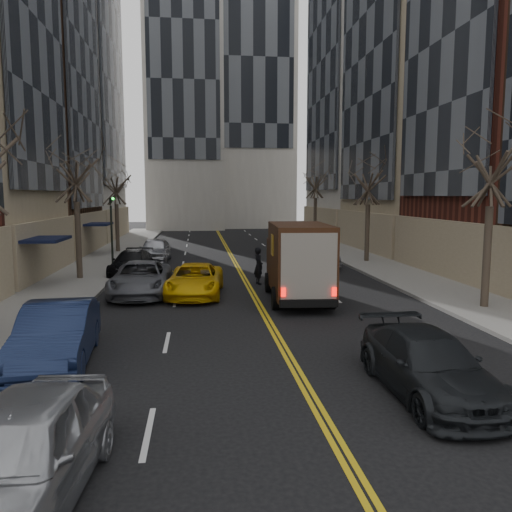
{
  "coord_description": "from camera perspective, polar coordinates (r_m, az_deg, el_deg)",
  "views": [
    {
      "loc": [
        -2.5,
        -7.27,
        4.54
      ],
      "look_at": [
        -0.27,
        11.75,
        2.2
      ],
      "focal_mm": 35.0,
      "sensor_mm": 36.0,
      "label": 1
    }
  ],
  "objects": [
    {
      "name": "pedestrian",
      "position": [
        25.53,
        0.29,
        -1.13
      ],
      "size": [
        0.6,
        0.78,
        1.89
      ],
      "primitive_type": "imported",
      "rotation": [
        0.0,
        0.0,
        1.8
      ],
      "color": "black",
      "rests_on": "ground"
    },
    {
      "name": "parked_lf_a",
      "position": [
        8.49,
        -25.35,
        -19.77
      ],
      "size": [
        2.29,
        4.91,
        1.63
      ],
      "primitive_type": "imported",
      "rotation": [
        0.0,
        0.0,
        -0.08
      ],
      "color": "#A7AAAF",
      "rests_on": "ground"
    },
    {
      "name": "traffic_signal",
      "position": [
        29.73,
        -16.19,
        3.37
      ],
      "size": [
        0.29,
        0.26,
        4.7
      ],
      "color": "black",
      "rests_on": "sidewalk_left"
    },
    {
      "name": "parked_rt_b",
      "position": [
        39.46,
        5.4,
        1.31
      ],
      "size": [
        2.57,
        5.01,
        1.35
      ],
      "primitive_type": "imported",
      "rotation": [
        0.0,
        0.0,
        0.07
      ],
      "color": "#A8ABB0",
      "rests_on": "ground"
    },
    {
      "name": "sidewalk_left",
      "position": [
        35.17,
        -17.28,
        -0.65
      ],
      "size": [
        4.0,
        66.0,
        0.15
      ],
      "primitive_type": "cube",
      "color": "slate",
      "rests_on": "ground"
    },
    {
      "name": "sidewalk_right",
      "position": [
        36.42,
        11.77,
        -0.23
      ],
      "size": [
        4.0,
        66.0,
        0.15
      ],
      "primitive_type": "cube",
      "color": "slate",
      "rests_on": "ground"
    },
    {
      "name": "parked_rt_a",
      "position": [
        31.98,
        7.11,
        0.07
      ],
      "size": [
        1.87,
        4.56,
        1.47
      ],
      "primitive_type": "imported",
      "rotation": [
        0.0,
        0.0,
        0.07
      ],
      "color": "#4E5056",
      "rests_on": "ground"
    },
    {
      "name": "parked_lf_e",
      "position": [
        34.84,
        -11.46,
        0.69
      ],
      "size": [
        2.13,
        4.89,
        1.64
      ],
      "primitive_type": "imported",
      "rotation": [
        0.0,
        0.0,
        -0.04
      ],
      "color": "#B6B7BE",
      "rests_on": "ground"
    },
    {
      "name": "tree_rt_mid",
      "position": [
        34.23,
        12.77,
        9.52
      ],
      "size": [
        3.2,
        3.2,
        8.32
      ],
      "color": "#382D23",
      "rests_on": "sidewalk_right"
    },
    {
      "name": "parked_rt_c",
      "position": [
        43.75,
        4.94,
        1.9
      ],
      "size": [
        2.03,
        4.88,
        1.41
      ],
      "primitive_type": "imported",
      "rotation": [
        0.0,
        0.0,
        -0.01
      ],
      "color": "black",
      "rests_on": "ground"
    },
    {
      "name": "observer_sedan",
      "position": [
        12.27,
        19.07,
        -11.63
      ],
      "size": [
        2.03,
        4.89,
        1.41
      ],
      "rotation": [
        0.0,
        0.0,
        0.01
      ],
      "color": "black",
      "rests_on": "ground"
    },
    {
      "name": "tree_lf_mid",
      "position": [
        28.07,
        -20.01,
        10.75
      ],
      "size": [
        3.2,
        3.2,
        8.91
      ],
      "color": "#382D23",
      "rests_on": "sidewalk_left"
    },
    {
      "name": "taxi",
      "position": [
        22.77,
        -7.0,
        -2.76
      ],
      "size": [
        2.84,
        5.35,
        1.43
      ],
      "primitive_type": "imported",
      "rotation": [
        0.0,
        0.0,
        -0.09
      ],
      "color": "#E0AC09",
      "rests_on": "ground"
    },
    {
      "name": "streetwall_right",
      "position": [
        45.01,
        19.57,
        20.13
      ],
      "size": [
        12.26,
        49.0,
        34.0
      ],
      "color": "#4C301E",
      "rests_on": "ground"
    },
    {
      "name": "parked_lf_b",
      "position": [
        14.59,
        -21.79,
        -8.32
      ],
      "size": [
        2.14,
        5.1,
        1.64
      ],
      "primitive_type": "imported",
      "rotation": [
        0.0,
        0.0,
        0.08
      ],
      "color": "#111B38",
      "rests_on": "ground"
    },
    {
      "name": "tree_lf_far",
      "position": [
        40.79,
        -15.76,
        8.79
      ],
      "size": [
        3.2,
        3.2,
        8.12
      ],
      "color": "#382D23",
      "rests_on": "sidewalk_left"
    },
    {
      "name": "tree_rt_far",
      "position": [
        48.65,
        6.84,
        9.5
      ],
      "size": [
        3.2,
        3.2,
        9.11
      ],
      "color": "#382D23",
      "rests_on": "sidewalk_right"
    },
    {
      "name": "tree_rt_near",
      "position": [
        21.57,
        25.47,
        11.39
      ],
      "size": [
        3.2,
        3.2,
        8.71
      ],
      "color": "#382D23",
      "rests_on": "sidewalk_right"
    },
    {
      "name": "parked_lf_d",
      "position": [
        29.5,
        -14.03,
        -0.75
      ],
      "size": [
        2.41,
        4.93,
        1.38
      ],
      "primitive_type": "imported",
      "rotation": [
        0.0,
        0.0,
        -0.1
      ],
      "color": "black",
      "rests_on": "ground"
    },
    {
      "name": "ground",
      "position": [
        8.93,
        11.53,
        -23.73
      ],
      "size": [
        160.0,
        160.0,
        0.0
      ],
      "primitive_type": "plane",
      "color": "black",
      "rests_on": "ground"
    },
    {
      "name": "ups_truck",
      "position": [
        21.48,
        4.84,
        -0.7
      ],
      "size": [
        2.8,
        6.24,
        3.35
      ],
      "rotation": [
        0.0,
        0.0,
        -0.06
      ],
      "color": "black",
      "rests_on": "ground"
    },
    {
      "name": "parked_lf_c",
      "position": [
        23.32,
        -13.02,
        -2.53
      ],
      "size": [
        2.56,
        5.52,
        1.53
      ],
      "primitive_type": "imported",
      "rotation": [
        0.0,
        0.0,
        0.0
      ],
      "color": "#51535A",
      "rests_on": "ground"
    }
  ]
}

